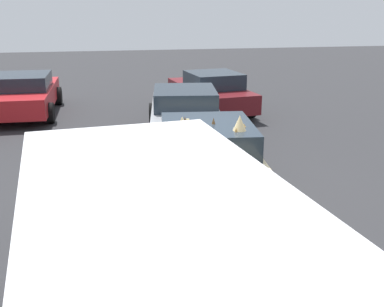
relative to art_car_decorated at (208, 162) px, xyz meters
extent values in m
plane|color=#2D2D30|center=(-0.03, 0.00, -0.71)|extent=(60.00, 60.00, 0.00)
cube|color=beige|center=(-0.03, 0.00, -0.11)|extent=(4.49, 2.27, 0.67)
cube|color=#1E2833|center=(0.13, -0.02, 0.46)|extent=(2.13, 1.86, 0.46)
cylinder|color=black|center=(-1.46, -0.75, -0.40)|extent=(0.65, 0.29, 0.63)
cylinder|color=black|center=(-1.25, 1.07, -0.40)|extent=(0.65, 0.29, 0.63)
cylinder|color=black|center=(1.19, -1.06, -0.40)|extent=(0.65, 0.29, 0.63)
cylinder|color=black|center=(1.40, 0.76, -0.40)|extent=(0.65, 0.29, 0.63)
ellipsoid|color=black|center=(1.68, 0.71, -0.03)|extent=(0.17, 0.04, 0.10)
ellipsoid|color=black|center=(-1.66, 1.10, -0.17)|extent=(0.13, 0.03, 0.09)
ellipsoid|color=black|center=(0.33, 0.86, 0.02)|extent=(0.20, 0.04, 0.09)
ellipsoid|color=black|center=(-1.59, 1.09, 0.02)|extent=(0.16, 0.04, 0.11)
ellipsoid|color=black|center=(-0.59, 0.97, 0.06)|extent=(0.17, 0.04, 0.09)
ellipsoid|color=black|center=(0.98, 0.79, 0.02)|extent=(0.20, 0.04, 0.10)
ellipsoid|color=black|center=(-1.13, -0.77, -0.03)|extent=(0.15, 0.04, 0.10)
ellipsoid|color=black|center=(-1.18, 1.04, -0.25)|extent=(0.16, 0.04, 0.12)
ellipsoid|color=black|center=(0.07, -0.91, -0.25)|extent=(0.11, 0.03, 0.13)
ellipsoid|color=black|center=(0.78, 0.81, -0.02)|extent=(0.19, 0.04, 0.14)
sphere|color=gray|center=(-1.82, 0.65, 0.28)|extent=(0.10, 0.10, 0.10)
cone|color=orange|center=(-1.66, -0.30, 0.28)|extent=(0.07, 0.07, 0.10)
cylinder|color=tan|center=(-1.24, -0.37, 0.30)|extent=(0.10, 0.10, 0.13)
cylinder|color=#A87A38|center=(-1.62, 0.42, 0.28)|extent=(0.13, 0.13, 0.10)
cylinder|color=gray|center=(-1.73, 0.74, 0.27)|extent=(0.06, 0.06, 0.09)
cylinder|color=#A87A38|center=(-1.81, 0.67, 0.27)|extent=(0.08, 0.08, 0.09)
cylinder|color=#51381E|center=(-1.80, 0.31, 0.27)|extent=(0.08, 0.08, 0.07)
sphere|color=orange|center=(-1.83, 0.74, 0.26)|extent=(0.06, 0.06, 0.06)
cone|color=#A87A38|center=(-1.45, 0.19, 0.26)|extent=(0.10, 0.10, 0.06)
cone|color=tan|center=(-2.05, -0.03, 0.29)|extent=(0.08, 0.08, 0.13)
cylinder|color=tan|center=(0.12, 0.35, 0.74)|extent=(0.08, 0.08, 0.10)
cone|color=#51381E|center=(0.08, -0.12, 0.75)|extent=(0.09, 0.09, 0.12)
cone|color=gray|center=(-0.38, -0.37, 0.72)|extent=(0.07, 0.07, 0.05)
cylinder|color=gray|center=(-0.62, 0.39, 0.72)|extent=(0.08, 0.08, 0.06)
cone|color=#51381E|center=(0.28, 0.37, 0.75)|extent=(0.07, 0.07, 0.12)
cone|color=#51381E|center=(-0.14, 0.14, 0.72)|extent=(0.11, 0.11, 0.07)
cone|color=#A87A38|center=(-0.54, -0.36, 0.73)|extent=(0.06, 0.06, 0.08)
cone|color=#A87A38|center=(-0.24, -0.58, 0.72)|extent=(0.09, 0.09, 0.06)
cone|color=#D8BC7F|center=(-0.46, -0.44, 0.82)|extent=(0.23, 0.23, 0.27)
cone|color=#D8BC7F|center=(-0.35, 0.53, 0.82)|extent=(0.23, 0.23, 0.27)
cube|color=#1E2833|center=(-3.55, 1.62, 0.91)|extent=(0.30, 1.69, 0.68)
cylinder|color=black|center=(-3.69, 0.61, -0.35)|extent=(0.74, 0.32, 0.72)
cube|color=gray|center=(4.21, -0.33, -0.11)|extent=(4.55, 2.31, 0.63)
cube|color=#1E2833|center=(3.90, -0.28, 0.44)|extent=(2.13, 1.83, 0.46)
cylinder|color=black|center=(5.67, 0.36, -0.37)|extent=(0.70, 0.31, 0.68)
cylinder|color=black|center=(5.42, -1.39, -0.37)|extent=(0.70, 0.31, 0.68)
cylinder|color=black|center=(2.99, 0.73, -0.37)|extent=(0.70, 0.31, 0.68)
cylinder|color=black|center=(2.75, -1.01, -0.37)|extent=(0.70, 0.31, 0.68)
cube|color=#5B1419|center=(7.25, -1.75, -0.15)|extent=(4.46, 2.26, 0.60)
cube|color=#1E2833|center=(6.92, -1.80, 0.39)|extent=(1.93, 1.79, 0.49)
cylinder|color=black|center=(8.44, -0.71, -0.41)|extent=(0.63, 0.30, 0.61)
cylinder|color=black|center=(8.68, -2.45, -0.41)|extent=(0.63, 0.30, 0.61)
cylinder|color=black|center=(5.82, -1.06, -0.41)|extent=(0.63, 0.30, 0.61)
cylinder|color=black|center=(6.05, -2.80, -0.41)|extent=(0.63, 0.30, 0.61)
cube|color=red|center=(7.98, 4.31, -0.14)|extent=(4.58, 1.86, 0.61)
cube|color=#1E2833|center=(7.84, 4.31, 0.39)|extent=(2.02, 1.69, 0.45)
cylinder|color=black|center=(9.40, 5.22, -0.40)|extent=(0.64, 0.23, 0.63)
cylinder|color=black|center=(9.38, 3.37, -0.40)|extent=(0.64, 0.23, 0.63)
cylinder|color=black|center=(6.56, 3.40, -0.40)|extent=(0.64, 0.23, 0.63)
camera|label=1|loc=(-7.82, 1.85, 2.74)|focal=43.35mm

